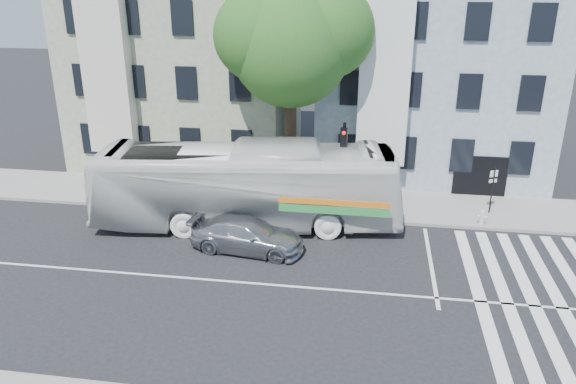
% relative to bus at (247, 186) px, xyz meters
% --- Properties ---
extents(ground, '(120.00, 120.00, 0.00)m').
position_rel_bus_xyz_m(ground, '(1.45, -5.03, -1.88)').
color(ground, black).
rests_on(ground, ground).
extents(sidewalk_far, '(80.00, 4.00, 0.15)m').
position_rel_bus_xyz_m(sidewalk_far, '(1.45, 2.97, -1.81)').
color(sidewalk_far, gray).
rests_on(sidewalk_far, ground).
extents(building_left, '(12.00, 10.00, 11.00)m').
position_rel_bus_xyz_m(building_left, '(-5.55, 9.97, 3.62)').
color(building_left, gray).
rests_on(building_left, ground).
extents(building_right, '(12.00, 10.00, 11.00)m').
position_rel_bus_xyz_m(building_right, '(8.45, 9.97, 3.62)').
color(building_right, gray).
rests_on(building_right, ground).
extents(street_tree, '(7.30, 5.90, 11.10)m').
position_rel_bus_xyz_m(street_tree, '(1.51, 3.70, 5.95)').
color(street_tree, '#2D2116').
rests_on(street_tree, ground).
extents(bus, '(4.91, 13.82, 3.77)m').
position_rel_bus_xyz_m(bus, '(0.00, 0.00, 0.00)').
color(bus, silver).
rests_on(bus, ground).
extents(sedan, '(2.44, 4.89, 1.37)m').
position_rel_bus_xyz_m(sedan, '(0.53, -2.43, -1.20)').
color(sedan, '#A2A4A9').
rests_on(sedan, ground).
extents(hedge, '(8.36, 3.34, 0.70)m').
position_rel_bus_xyz_m(hedge, '(-1.74, 1.63, -1.38)').
color(hedge, '#226320').
rests_on(hedge, sidewalk_far).
extents(traffic_signal, '(0.47, 0.54, 4.51)m').
position_rel_bus_xyz_m(traffic_signal, '(4.15, 1.48, 1.03)').
color(traffic_signal, black).
rests_on(traffic_signal, ground).
extents(fire_hydrant, '(0.41, 0.24, 0.72)m').
position_rel_bus_xyz_m(fire_hydrant, '(10.45, 1.27, -1.36)').
color(fire_hydrant, beige).
rests_on(fire_hydrant, sidewalk_far).
extents(far_sign_pole, '(0.38, 0.23, 2.22)m').
position_rel_bus_xyz_m(far_sign_pole, '(11.03, 2.75, -0.31)').
color(far_sign_pole, black).
rests_on(far_sign_pole, sidewalk_far).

